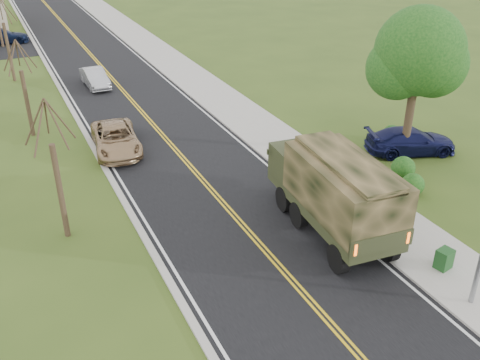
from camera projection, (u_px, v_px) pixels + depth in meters
ground at (344, 339)px, 17.23m from camera, size 160.00×160.00×0.00m
road at (90, 53)px, 49.17m from camera, size 8.00×120.00×0.01m
curb_right at (134, 48)px, 50.73m from camera, size 0.30×120.00×0.12m
sidewalk_right at (151, 46)px, 51.40m from camera, size 3.20×120.00×0.10m
curb_left at (42, 58)px, 47.57m from camera, size 0.30×120.00×0.10m
leafy_tree at (418, 58)px, 26.85m from camera, size 4.83×4.50×8.10m
bare_tree_a at (58, 180)px, 21.33m from camera, size 1.93×2.26×6.08m
bare_tree_b at (26, 96)px, 30.98m from camera, size 1.83×2.14×5.73m
bare_tree_c at (8, 45)px, 40.42m from camera, size 2.04×2.39×6.42m
military_truck at (335, 188)px, 21.82m from camera, size 3.20×7.63×3.71m
suv_champagne at (116, 139)px, 29.82m from camera, size 2.95×5.43×1.44m
sedan_silver at (95, 78)px, 40.11m from camera, size 1.60×4.17×1.36m
pickup_navy at (411, 141)px, 29.54m from camera, size 5.36×3.48×1.45m
utility_box_near at (444, 259)px, 20.23m from camera, size 0.69×0.62×0.80m
lot_car_navy at (1, 36)px, 52.07m from camera, size 5.12×2.35×1.45m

